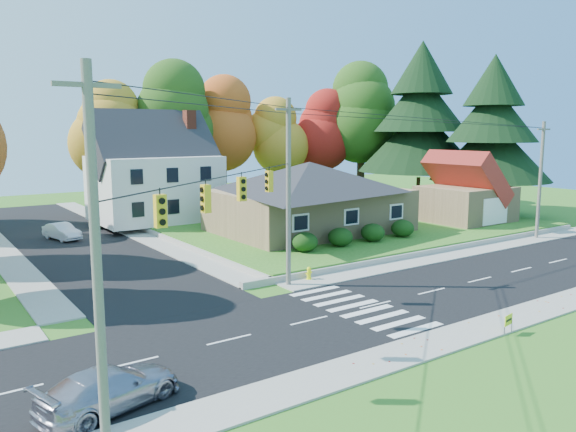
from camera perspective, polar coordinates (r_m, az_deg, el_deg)
name	(u,v)px	position (r m, az deg, el deg)	size (l,w,h in m)	color
ground	(375,305)	(27.68, 8.88, -8.93)	(120.00, 120.00, 0.00)	#3D7923
road_main	(375,305)	(27.67, 8.88, -8.91)	(90.00, 8.00, 0.02)	black
road_cross	(68,238)	(46.92, -21.48, -2.11)	(8.00, 44.00, 0.02)	black
sidewalk_north	(313,281)	(31.31, 2.53, -6.66)	(90.00, 2.00, 0.08)	#9C9A90
sidewalk_south	(461,335)	(24.50, 17.12, -11.49)	(90.00, 2.00, 0.08)	#9C9A90
lawn	(320,219)	(51.44, 3.28, -0.34)	(30.00, 30.00, 0.50)	#3D7923
ranch_house	(309,195)	(44.08, 2.19, 2.11)	(14.60, 10.60, 5.40)	tan
colonial_house	(155,173)	(50.60, -13.40, 4.23)	(10.40, 8.40, 9.60)	silver
garage	(466,194)	(51.14, 17.62, 2.15)	(7.30, 6.30, 4.60)	tan
hedge_row	(357,235)	(39.34, 7.01, -1.89)	(10.70, 1.70, 1.27)	#163A10
traffic_infrastructure	(356,197)	(27.47, 6.96, 1.98)	(38.10, 10.66, 10.00)	#666059
tree_lot_0	(108,130)	(55.46, -17.82, 8.28)	(6.72, 6.72, 12.51)	#3F2A19
tree_lot_1	(172,117)	(56.60, -11.68, 9.84)	(7.84, 7.84, 14.60)	#3F2A19
tree_lot_2	(222,124)	(60.09, -6.71, 9.26)	(7.28, 7.28, 13.56)	#3F2A19
tree_lot_3	(275,136)	(62.30, -1.33, 8.09)	(6.16, 6.16, 11.47)	#3F2A19
tree_lot_4	(324,130)	(65.01, 3.63, 8.68)	(6.72, 6.72, 12.51)	#3F2A19
tree_lot_5	(362,113)	(66.09, 7.51, 10.32)	(8.40, 8.40, 15.64)	#3F2A19
conifer_east_a	(420,120)	(61.12, 13.31, 9.48)	(12.80, 12.80, 16.96)	#3F2A19
conifer_east_b	(492,131)	(56.87, 20.01, 8.14)	(11.20, 11.20, 14.84)	#3F2A19
silver_sedan	(110,388)	(18.44, -17.65, -16.31)	(1.81, 4.46, 1.29)	#A09FAF
white_car	(62,231)	(46.37, -21.98, -1.47)	(1.33, 3.81, 1.26)	silver
fire_hydrant	(309,274)	(31.58, 2.14, -5.90)	(0.45, 0.35, 0.78)	#F4F40A
yard_sign	(509,320)	(25.16, 21.50, -9.83)	(0.67, 0.15, 0.84)	black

